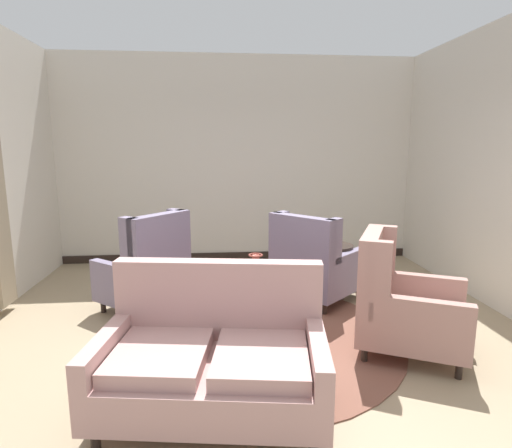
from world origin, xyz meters
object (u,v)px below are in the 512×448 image
object	(u,v)px
settee	(213,357)
side_table	(332,266)
porcelain_vase	(256,275)
coffee_table	(260,301)
armchair_beside_settee	(148,271)
armchair_far_left	(314,265)
armchair_back_corner	(401,304)

from	to	relation	value
settee	side_table	bearing A→B (deg)	64.23
porcelain_vase	settee	world-z (taller)	settee
coffee_table	porcelain_vase	xyz separation A→B (m)	(-0.04, 0.02, 0.25)
settee	coffee_table	bearing A→B (deg)	76.51
coffee_table	settee	distance (m)	1.16
porcelain_vase	settee	size ratio (longest dim) A/B	0.22
porcelain_vase	armchair_beside_settee	distance (m)	1.34
settee	armchair_far_left	bearing A→B (deg)	68.08
coffee_table	armchair_beside_settee	bearing A→B (deg)	146.69
settee	armchair_back_corner	size ratio (longest dim) A/B	1.41
coffee_table	armchair_far_left	xyz separation A→B (m)	(0.73, 0.92, 0.06)
armchair_far_left	porcelain_vase	bearing A→B (deg)	96.83
porcelain_vase	armchair_beside_settee	xyz separation A→B (m)	(-1.11, 0.74, -0.16)
armchair_back_corner	side_table	distance (m)	1.37
armchair_beside_settee	side_table	xyz separation A→B (m)	(2.12, 0.23, -0.07)
coffee_table	porcelain_vase	distance (m)	0.25
porcelain_vase	settee	bearing A→B (deg)	-109.52
armchair_far_left	armchair_back_corner	bearing A→B (deg)	157.92
coffee_table	armchair_beside_settee	size ratio (longest dim) A/B	0.73
settee	side_table	size ratio (longest dim) A/B	2.44
armchair_beside_settee	armchair_far_left	world-z (taller)	armchair_beside_settee
porcelain_vase	coffee_table	bearing A→B (deg)	-27.76
settee	side_table	distance (m)	2.50
settee	armchair_back_corner	world-z (taller)	armchair_back_corner
coffee_table	settee	size ratio (longest dim) A/B	0.51
coffee_table	side_table	distance (m)	1.39
side_table	coffee_table	bearing A→B (deg)	-134.33
settee	armchair_far_left	distance (m)	2.32
armchair_beside_settee	side_table	size ratio (longest dim) A/B	1.69
porcelain_vase	armchair_back_corner	distance (m)	1.32
porcelain_vase	side_table	xyz separation A→B (m)	(1.01, 0.97, -0.23)
armchair_back_corner	side_table	xyz separation A→B (m)	(-0.24, 1.35, -0.04)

